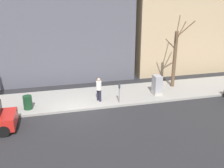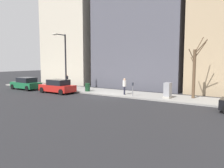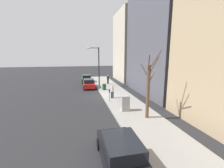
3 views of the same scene
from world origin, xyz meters
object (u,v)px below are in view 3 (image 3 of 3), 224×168
Objects in this scene: streetlamp at (97,63)px; office_tower_right at (138,47)px; parking_meter at (109,94)px; bare_tree at (148,89)px; parked_car_black at (121,153)px; pedestrian_midblock at (108,79)px; pedestrian_near_meter at (112,91)px; parked_car_red at (89,84)px; trash_bin at (104,87)px; utility_box at (125,103)px; parked_car_green at (87,79)px.

streetlamp is 12.01m from office_tower_right.
bare_tree is at bearing -67.29° from parking_meter.
parked_car_black is 2.54× the size of pedestrian_midblock.
pedestrian_near_meter is (2.17, 11.27, 0.35)m from parked_car_black.
pedestrian_midblock is at bearing 53.63° from pedestrian_near_meter.
parked_car_black is 11.48m from pedestrian_near_meter.
parked_car_red is 0.30× the size of office_tower_right.
trash_bin is (0.62, -3.01, -3.42)m from streetlamp.
streetlamp is at bearing -85.11° from pedestrian_midblock.
parked_car_black is 16.12m from trash_bin.
pedestrian_near_meter reaches higher than parking_meter.
parked_car_red is 3.13× the size of parking_meter.
utility_box is 0.22× the size of streetlamp.
pedestrian_midblock reaches higher than trash_bin.
pedestrian_near_meter is at bearing 64.01° from parking_meter.
pedestrian_midblock is 0.12× the size of office_tower_right.
trash_bin is at bearing -135.10° from office_tower_right.
parked_car_black is 3.12× the size of parking_meter.
trash_bin is (-0.40, 9.16, -0.25)m from utility_box.
parked_car_green is 5.06m from pedestrian_midblock.
streetlamp is 3.92× the size of pedestrian_midblock.
bare_tree is at bearing -81.30° from trash_bin.
parking_meter is 1.50× the size of trash_bin.
trash_bin is at bearing -78.41° from streetlamp.
pedestrian_near_meter is at bearing 79.45° from parked_car_black.
office_tower_right reaches higher than parked_car_black.
pedestrian_midblock reaches higher than parked_car_green.
parking_meter is at bearing -94.28° from trash_bin.
trash_bin is at bearing 63.90° from pedestrian_near_meter.
bare_tree is 6.19× the size of trash_bin.
bare_tree is (3.70, 4.83, 1.88)m from parked_car_black.
pedestrian_midblock is (3.68, 2.20, 0.35)m from parked_car_red.
bare_tree is at bearing 52.87° from parked_car_black.
parked_car_red is at bearing -162.99° from streetlamp.
streetlamp is at bearing 17.91° from parked_car_red.
parking_meter is 10.93m from pedestrian_midblock.
pedestrian_midblock reaches higher than utility_box.
streetlamp is 7.22× the size of trash_bin.
utility_box is at bearing -79.80° from parked_car_green.
bare_tree is at bearing -56.84° from utility_box.
parked_car_red and parked_car_green have the same top height.
streetlamp is at bearing 67.62° from pedestrian_near_meter.
pedestrian_near_meter reaches higher than parked_car_black.
pedestrian_near_meter is at bearing -77.93° from parked_car_green.
parked_car_green is 3.15× the size of parking_meter.
parking_meter is 9.52m from streetlamp.
trash_bin is at bearing 98.70° from bare_tree.
parked_car_red is 5.64m from parked_car_green.
parked_car_black is 0.65× the size of streetlamp.
pedestrian_near_meter is 17.64m from office_tower_right.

